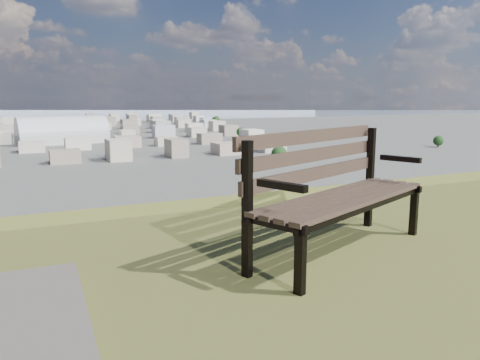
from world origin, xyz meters
TOP-DOWN VIEW (x-y plane):
  - park_bench at (-0.96, 2.17)m, footprint 2.01×1.30m
  - arena at (19.75, 289.76)m, footprint 51.52×27.36m
  - city_blocks at (0.00, 394.44)m, footprint 395.00×361.00m
  - bay_water at (0.00, 900.00)m, footprint 2400.00×700.00m

SIDE VIEW (x-z plane):
  - bay_water at x=0.00m, z-range -0.06..0.06m
  - city_blocks at x=0.00m, z-range 0.00..7.00m
  - arena at x=19.75m, z-range -5.48..15.26m
  - park_bench at x=-0.96m, z-range 25.07..26.07m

